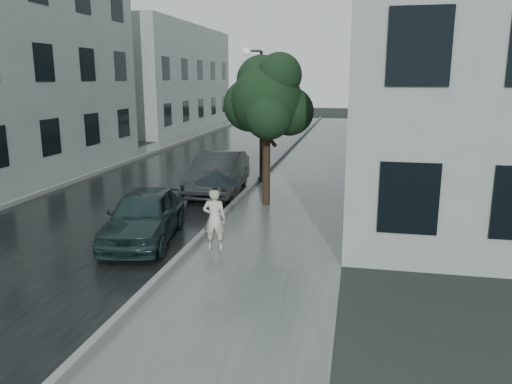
% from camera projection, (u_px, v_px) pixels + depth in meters
% --- Properties ---
extents(ground, '(120.00, 120.00, 0.00)m').
position_uv_depth(ground, '(236.00, 287.00, 9.82)').
color(ground, black).
rests_on(ground, ground).
extents(sidewalk, '(3.50, 60.00, 0.01)m').
position_uv_depth(sidewalk, '(309.00, 174.00, 21.22)').
color(sidewalk, slate).
rests_on(sidewalk, ground).
extents(kerb_near, '(0.15, 60.00, 0.15)m').
position_uv_depth(kerb_near, '(267.00, 171.00, 21.56)').
color(kerb_near, slate).
rests_on(kerb_near, ground).
extents(asphalt_road, '(6.85, 60.00, 0.00)m').
position_uv_depth(asphalt_road, '(190.00, 170.00, 22.27)').
color(asphalt_road, black).
rests_on(asphalt_road, ground).
extents(kerb_far, '(0.15, 60.00, 0.15)m').
position_uv_depth(kerb_far, '(118.00, 165.00, 22.94)').
color(kerb_far, slate).
rests_on(kerb_far, ground).
extents(sidewalk_far, '(1.70, 60.00, 0.01)m').
position_uv_depth(sidewalk_far, '(99.00, 166.00, 23.14)').
color(sidewalk_far, '#4C5451').
rests_on(sidewalk_far, ground).
extents(building_near, '(7.02, 36.00, 9.00)m').
position_uv_depth(building_near, '(424.00, 68.00, 26.35)').
color(building_near, '#95A29B').
rests_on(building_near, ground).
extents(building_far_b, '(7.02, 18.00, 8.00)m').
position_uv_depth(building_far_b, '(159.00, 78.00, 40.26)').
color(building_far_b, '#95A29B').
rests_on(building_far_b, ground).
extents(pedestrian, '(0.59, 0.42, 1.51)m').
position_uv_depth(pedestrian, '(214.00, 219.00, 11.75)').
color(pedestrian, beige).
rests_on(pedestrian, sidewalk).
extents(umbrella, '(1.21, 1.21, 1.02)m').
position_uv_depth(umbrella, '(216.00, 177.00, 11.56)').
color(umbrella, black).
rests_on(umbrella, ground).
extents(street_tree, '(2.89, 2.63, 4.77)m').
position_uv_depth(street_tree, '(267.00, 99.00, 15.49)').
color(street_tree, '#332619').
rests_on(street_tree, ground).
extents(lamp_post, '(0.82, 0.46, 5.10)m').
position_uv_depth(lamp_post, '(257.00, 107.00, 18.96)').
color(lamp_post, black).
rests_on(lamp_post, ground).
extents(car_near, '(2.15, 4.05, 1.31)m').
position_uv_depth(car_near, '(144.00, 215.00, 12.44)').
color(car_near, '#192B2B').
rests_on(car_near, ground).
extents(car_far, '(1.73, 4.44, 1.44)m').
position_uv_depth(car_far, '(218.00, 173.00, 17.66)').
color(car_far, black).
rests_on(car_far, ground).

